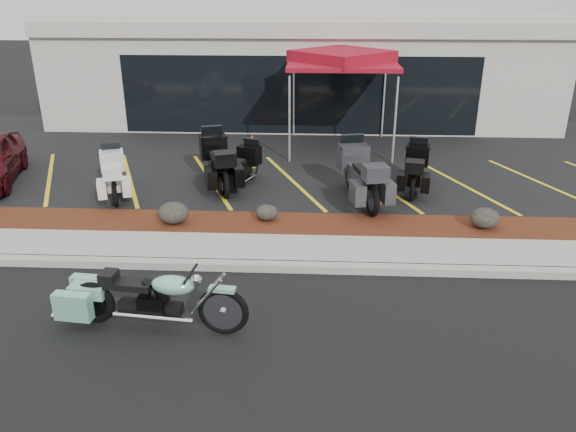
# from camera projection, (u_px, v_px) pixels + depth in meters

# --- Properties ---
(ground) EXTENTS (90.00, 90.00, 0.00)m
(ground) POSITION_uv_depth(u_px,v_px,m) (279.00, 295.00, 9.78)
(ground) COLOR black
(ground) RESTS_ON ground
(curb) EXTENTS (24.00, 0.25, 0.15)m
(curb) POSITION_uv_depth(u_px,v_px,m) (282.00, 267.00, 10.58)
(curb) COLOR gray
(curb) RESTS_ON ground
(sidewalk) EXTENTS (24.00, 1.20, 0.15)m
(sidewalk) POSITION_uv_depth(u_px,v_px,m) (284.00, 250.00, 11.22)
(sidewalk) COLOR gray
(sidewalk) RESTS_ON ground
(mulch_bed) EXTENTS (24.00, 1.20, 0.16)m
(mulch_bed) POSITION_uv_depth(u_px,v_px,m) (287.00, 226.00, 12.33)
(mulch_bed) COLOR black
(mulch_bed) RESTS_ON ground
(upper_lot) EXTENTS (26.00, 9.60, 0.15)m
(upper_lot) POSITION_uv_depth(u_px,v_px,m) (296.00, 156.00, 17.31)
(upper_lot) COLOR black
(upper_lot) RESTS_ON ground
(dealership_building) EXTENTS (18.00, 8.16, 4.00)m
(dealership_building) POSITION_uv_depth(u_px,v_px,m) (302.00, 64.00, 22.34)
(dealership_building) COLOR #A6A296
(dealership_building) RESTS_ON ground
(boulder_left) EXTENTS (0.68, 0.56, 0.48)m
(boulder_left) POSITION_uv_depth(u_px,v_px,m) (173.00, 213.00, 12.18)
(boulder_left) COLOR black
(boulder_left) RESTS_ON mulch_bed
(boulder_mid) EXTENTS (0.50, 0.42, 0.35)m
(boulder_mid) POSITION_uv_depth(u_px,v_px,m) (267.00, 213.00, 12.37)
(boulder_mid) COLOR black
(boulder_mid) RESTS_ON mulch_bed
(boulder_right) EXTENTS (0.63, 0.52, 0.44)m
(boulder_right) POSITION_uv_depth(u_px,v_px,m) (485.00, 218.00, 11.97)
(boulder_right) COLOR black
(boulder_right) RESTS_ON mulch_bed
(hero_cruiser) EXTENTS (3.07, 1.08, 1.06)m
(hero_cruiser) POSITION_uv_depth(u_px,v_px,m) (223.00, 304.00, 8.48)
(hero_cruiser) COLOR #73B39A
(hero_cruiser) RESTS_ON ground
(touring_white) EXTENTS (1.41, 2.17, 1.18)m
(touring_white) POSITION_uv_depth(u_px,v_px,m) (113.00, 164.00, 14.29)
(touring_white) COLOR white
(touring_white) RESTS_ON upper_lot
(touring_black_front) EXTENTS (1.66, 2.59, 1.41)m
(touring_black_front) POSITION_uv_depth(u_px,v_px,m) (213.00, 151.00, 15.01)
(touring_black_front) COLOR black
(touring_black_front) RESTS_ON upper_lot
(touring_black_mid) EXTENTS (1.41, 2.07, 1.13)m
(touring_black_mid) POSITION_uv_depth(u_px,v_px,m) (252.00, 159.00, 14.84)
(touring_black_mid) COLOR black
(touring_black_mid) RESTS_ON upper_lot
(touring_grey) EXTENTS (1.46, 2.63, 1.45)m
(touring_grey) POSITION_uv_depth(u_px,v_px,m) (351.00, 162.00, 14.04)
(touring_grey) COLOR #303035
(touring_grey) RESTS_ON upper_lot
(touring_black_rear) EXTENTS (1.21, 2.19, 1.21)m
(touring_black_rear) POSITION_uv_depth(u_px,v_px,m) (417.00, 159.00, 14.69)
(touring_black_rear) COLOR black
(touring_black_rear) RESTS_ON upper_lot
(traffic_cone) EXTENTS (0.47, 0.47, 0.51)m
(traffic_cone) POSITION_uv_depth(u_px,v_px,m) (252.00, 142.00, 17.50)
(traffic_cone) COLOR red
(traffic_cone) RESTS_ON upper_lot
(popup_canopy) EXTENTS (4.21, 4.21, 3.01)m
(popup_canopy) POSITION_uv_depth(u_px,v_px,m) (342.00, 60.00, 16.82)
(popup_canopy) COLOR silver
(popup_canopy) RESTS_ON upper_lot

